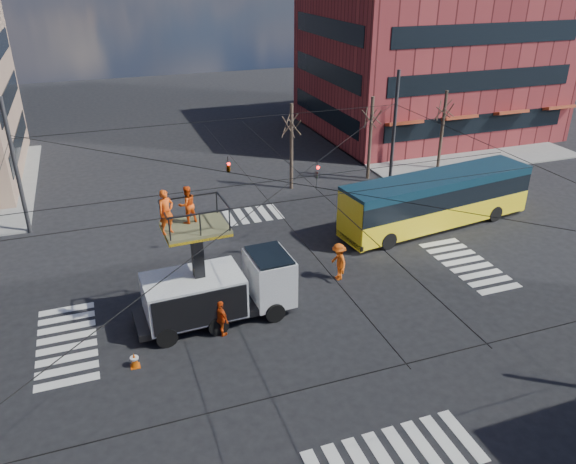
{
  "coord_description": "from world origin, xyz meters",
  "views": [
    {
      "loc": [
        -7.7,
        -21.23,
        14.52
      ],
      "look_at": [
        0.35,
        1.22,
        2.93
      ],
      "focal_mm": 35.0,
      "sensor_mm": 36.0,
      "label": 1
    }
  ],
  "objects_px": {
    "traffic_cone": "(134,360)",
    "worker_ground": "(221,318)",
    "city_bus": "(437,199)",
    "utility_truck": "(218,278)",
    "flagger": "(339,262)"
  },
  "relations": [
    {
      "from": "utility_truck",
      "to": "worker_ground",
      "type": "xyz_separation_m",
      "value": [
        -0.23,
        -1.3,
        -1.22
      ]
    },
    {
      "from": "city_bus",
      "to": "flagger",
      "type": "relative_size",
      "value": 6.43
    },
    {
      "from": "worker_ground",
      "to": "flagger",
      "type": "height_order",
      "value": "flagger"
    },
    {
      "from": "traffic_cone",
      "to": "worker_ground",
      "type": "relative_size",
      "value": 0.38
    },
    {
      "from": "utility_truck",
      "to": "traffic_cone",
      "type": "height_order",
      "value": "utility_truck"
    },
    {
      "from": "worker_ground",
      "to": "flagger",
      "type": "xyz_separation_m",
      "value": [
        6.65,
        2.63,
        0.12
      ]
    },
    {
      "from": "city_bus",
      "to": "worker_ground",
      "type": "height_order",
      "value": "city_bus"
    },
    {
      "from": "utility_truck",
      "to": "traffic_cone",
      "type": "xyz_separation_m",
      "value": [
        -3.96,
        -2.18,
        -1.76
      ]
    },
    {
      "from": "city_bus",
      "to": "traffic_cone",
      "type": "xyz_separation_m",
      "value": [
        -18.46,
        -7.31,
        -1.4
      ]
    },
    {
      "from": "traffic_cone",
      "to": "flagger",
      "type": "distance_m",
      "value": 10.97
    },
    {
      "from": "city_bus",
      "to": "worker_ground",
      "type": "distance_m",
      "value": 16.1
    },
    {
      "from": "traffic_cone",
      "to": "worker_ground",
      "type": "xyz_separation_m",
      "value": [
        3.73,
        0.88,
        0.54
      ]
    },
    {
      "from": "city_bus",
      "to": "worker_ground",
      "type": "xyz_separation_m",
      "value": [
        -14.73,
        -6.44,
        -0.87
      ]
    },
    {
      "from": "utility_truck",
      "to": "worker_ground",
      "type": "height_order",
      "value": "utility_truck"
    },
    {
      "from": "utility_truck",
      "to": "flagger",
      "type": "distance_m",
      "value": 6.64
    }
  ]
}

